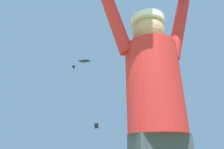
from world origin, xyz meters
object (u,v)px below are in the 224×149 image
object	(u,v)px
kite_flyer_person	(155,113)
distant_kite_black_high_right	(96,126)
distant_kite_black_far_center	(74,68)
distant_kite_black_overhead_distant	(84,61)
distant_kite_black_low_right	(145,65)
marker_flag	(147,123)
distant_kite_purple_low_left	(156,88)

from	to	relation	value
kite_flyer_person	distant_kite_black_high_right	distance (m)	34.07
distant_kite_black_far_center	distant_kite_black_overhead_distant	distance (m)	21.87
kite_flyer_person	distant_kite_black_low_right	world-z (taller)	distant_kite_black_low_right
distant_kite_black_overhead_distant	distant_kite_black_high_right	world-z (taller)	distant_kite_black_overhead_distant
kite_flyer_person	marker_flag	distance (m)	8.01
distant_kite_purple_low_left	kite_flyer_person	bearing A→B (deg)	-109.50
distant_kite_black_high_right	marker_flag	world-z (taller)	distant_kite_black_high_right
kite_flyer_person	distant_kite_purple_low_left	world-z (taller)	distant_kite_purple_low_left
distant_kite_purple_low_left	distant_kite_black_high_right	xyz separation A→B (m)	(-11.03, 3.13, -6.76)
distant_kite_black_low_right	marker_flag	size ratio (longest dim) A/B	0.43
distant_kite_black_overhead_distant	distant_kite_purple_low_left	bearing A→B (deg)	55.21
distant_kite_purple_low_left	distant_kite_black_overhead_distant	bearing A→B (deg)	-124.79
distant_kite_black_low_right	distant_kite_black_overhead_distant	distance (m)	7.95
distant_kite_black_overhead_distant	distant_kite_black_high_right	bearing A→B (deg)	86.38
distant_kite_black_low_right	distant_kite_black_far_center	size ratio (longest dim) A/B	0.50
kite_flyer_person	distant_kite_black_overhead_distant	distance (m)	14.69
distant_kite_black_far_center	distant_kite_black_overhead_distant	xyz separation A→B (m)	(3.64, -19.94, -8.22)
distant_kite_purple_low_left	distant_kite_black_overhead_distant	world-z (taller)	distant_kite_purple_low_left
distant_kite_black_high_right	distant_kite_black_far_center	bearing A→B (deg)	-168.91
distant_kite_purple_low_left	distant_kite_black_high_right	size ratio (longest dim) A/B	0.62
marker_flag	kite_flyer_person	bearing A→B (deg)	-105.43
distant_kite_black_low_right	kite_flyer_person	bearing A→B (deg)	-106.51
distant_kite_black_low_right	marker_flag	xyz separation A→B (m)	(-2.95, -9.44, -7.60)
distant_kite_black_low_right	distant_kite_black_far_center	xyz separation A→B (m)	(-10.18, 15.79, 6.42)
distant_kite_black_low_right	distant_kite_purple_low_left	world-z (taller)	distant_kite_purple_low_left
kite_flyer_person	distant_kite_black_overhead_distant	xyz separation A→B (m)	(-1.47, 12.96, 6.75)
distant_kite_black_high_right	marker_flag	size ratio (longest dim) A/B	0.44
kite_flyer_person	distant_kite_black_far_center	bearing A→B (deg)	98.83
distant_kite_black_low_right	distant_kite_black_overhead_distant	bearing A→B (deg)	-147.59
distant_kite_black_far_center	kite_flyer_person	bearing A→B (deg)	-81.17
distant_kite_black_low_right	distant_kite_purple_low_left	bearing A→B (deg)	66.90
kite_flyer_person	distant_kite_black_low_right	bearing A→B (deg)	73.49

